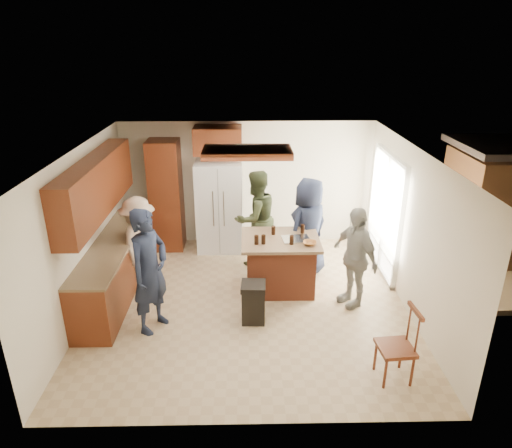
{
  "coord_description": "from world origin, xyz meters",
  "views": [
    {
      "loc": [
        -0.0,
        -6.35,
        3.99
      ],
      "look_at": [
        0.14,
        0.57,
        1.15
      ],
      "focal_mm": 32.0,
      "sensor_mm": 36.0,
      "label": 1
    }
  ],
  "objects_px": {
    "person_behind_left": "(256,218)",
    "person_behind_right": "(308,227)",
    "person_side_right": "(354,257)",
    "trash_bin": "(253,302)",
    "spindle_chair": "(397,348)",
    "kitchen_island": "(280,263)",
    "person_front_left": "(150,271)",
    "refrigerator": "(220,206)",
    "person_counter": "(140,243)"
  },
  "relations": [
    {
      "from": "person_front_left",
      "to": "spindle_chair",
      "type": "distance_m",
      "value": 3.46
    },
    {
      "from": "person_front_left",
      "to": "person_counter",
      "type": "distance_m",
      "value": 1.3
    },
    {
      "from": "person_behind_right",
      "to": "kitchen_island",
      "type": "relative_size",
      "value": 1.4
    },
    {
      "from": "person_behind_left",
      "to": "person_front_left",
      "type": "bearing_deg",
      "value": 18.39
    },
    {
      "from": "person_counter",
      "to": "spindle_chair",
      "type": "distance_m",
      "value": 4.36
    },
    {
      "from": "person_behind_left",
      "to": "kitchen_island",
      "type": "distance_m",
      "value": 1.13
    },
    {
      "from": "person_front_left",
      "to": "person_behind_left",
      "type": "relative_size",
      "value": 1.04
    },
    {
      "from": "person_counter",
      "to": "spindle_chair",
      "type": "bearing_deg",
      "value": -123.67
    },
    {
      "from": "kitchen_island",
      "to": "person_front_left",
      "type": "bearing_deg",
      "value": -150.42
    },
    {
      "from": "person_front_left",
      "to": "kitchen_island",
      "type": "relative_size",
      "value": 1.46
    },
    {
      "from": "kitchen_island",
      "to": "person_behind_right",
      "type": "bearing_deg",
      "value": 46.02
    },
    {
      "from": "person_side_right",
      "to": "trash_bin",
      "type": "bearing_deg",
      "value": -100.43
    },
    {
      "from": "person_front_left",
      "to": "person_side_right",
      "type": "relative_size",
      "value": 1.14
    },
    {
      "from": "person_behind_right",
      "to": "refrigerator",
      "type": "height_order",
      "value": "refrigerator"
    },
    {
      "from": "person_counter",
      "to": "refrigerator",
      "type": "distance_m",
      "value": 1.98
    },
    {
      "from": "person_behind_left",
      "to": "refrigerator",
      "type": "relative_size",
      "value": 1.0
    },
    {
      "from": "kitchen_island",
      "to": "spindle_chair",
      "type": "relative_size",
      "value": 1.29
    },
    {
      "from": "refrigerator",
      "to": "trash_bin",
      "type": "relative_size",
      "value": 2.86
    },
    {
      "from": "person_counter",
      "to": "trash_bin",
      "type": "height_order",
      "value": "person_counter"
    },
    {
      "from": "person_behind_left",
      "to": "person_counter",
      "type": "distance_m",
      "value": 2.14
    },
    {
      "from": "person_counter",
      "to": "trash_bin",
      "type": "relative_size",
      "value": 2.55
    },
    {
      "from": "trash_bin",
      "to": "refrigerator",
      "type": "bearing_deg",
      "value": 103.51
    },
    {
      "from": "person_behind_right",
      "to": "kitchen_island",
      "type": "height_order",
      "value": "person_behind_right"
    },
    {
      "from": "person_behind_right",
      "to": "person_counter",
      "type": "bearing_deg",
      "value": -32.1
    },
    {
      "from": "person_behind_right",
      "to": "spindle_chair",
      "type": "xyz_separation_m",
      "value": [
        0.76,
        -2.8,
        -0.44
      ]
    },
    {
      "from": "spindle_chair",
      "to": "person_behind_left",
      "type": "bearing_deg",
      "value": 117.47
    },
    {
      "from": "spindle_chair",
      "to": "kitchen_island",
      "type": "bearing_deg",
      "value": 119.85
    },
    {
      "from": "person_behind_right",
      "to": "person_counter",
      "type": "relative_size",
      "value": 1.11
    },
    {
      "from": "person_behind_left",
      "to": "person_behind_right",
      "type": "distance_m",
      "value": 1.01
    },
    {
      "from": "person_behind_left",
      "to": "refrigerator",
      "type": "height_order",
      "value": "person_behind_left"
    },
    {
      "from": "kitchen_island",
      "to": "trash_bin",
      "type": "bearing_deg",
      "value": -115.73
    },
    {
      "from": "person_behind_left",
      "to": "person_side_right",
      "type": "relative_size",
      "value": 1.1
    },
    {
      "from": "person_behind_left",
      "to": "refrigerator",
      "type": "xyz_separation_m",
      "value": [
        -0.7,
        0.67,
        -0.0
      ]
    },
    {
      "from": "kitchen_island",
      "to": "person_counter",
      "type": "bearing_deg",
      "value": 176.91
    },
    {
      "from": "person_behind_left",
      "to": "spindle_chair",
      "type": "relative_size",
      "value": 1.82
    },
    {
      "from": "person_behind_left",
      "to": "person_behind_right",
      "type": "xyz_separation_m",
      "value": [
        0.92,
        -0.42,
        -0.01
      ]
    },
    {
      "from": "person_front_left",
      "to": "spindle_chair",
      "type": "relative_size",
      "value": 1.88
    },
    {
      "from": "person_side_right",
      "to": "kitchen_island",
      "type": "distance_m",
      "value": 1.27
    },
    {
      "from": "person_behind_left",
      "to": "person_side_right",
      "type": "xyz_separation_m",
      "value": [
        1.51,
        -1.46,
        -0.08
      ]
    },
    {
      "from": "person_counter",
      "to": "kitchen_island",
      "type": "height_order",
      "value": "person_counter"
    },
    {
      "from": "person_side_right",
      "to": "trash_bin",
      "type": "relative_size",
      "value": 2.61
    },
    {
      "from": "trash_bin",
      "to": "spindle_chair",
      "type": "xyz_separation_m",
      "value": [
        1.75,
        -1.3,
        0.13
      ]
    },
    {
      "from": "person_side_right",
      "to": "kitchen_island",
      "type": "xyz_separation_m",
      "value": [
        -1.12,
        0.49,
        -0.35
      ]
    },
    {
      "from": "refrigerator",
      "to": "trash_bin",
      "type": "height_order",
      "value": "refrigerator"
    },
    {
      "from": "person_side_right",
      "to": "kitchen_island",
      "type": "bearing_deg",
      "value": -140.33
    },
    {
      "from": "person_side_right",
      "to": "spindle_chair",
      "type": "bearing_deg",
      "value": -21.49
    },
    {
      "from": "person_counter",
      "to": "trash_bin",
      "type": "distance_m",
      "value": 2.23
    },
    {
      "from": "spindle_chair",
      "to": "person_behind_right",
      "type": "bearing_deg",
      "value": 105.16
    },
    {
      "from": "person_behind_right",
      "to": "refrigerator",
      "type": "xyz_separation_m",
      "value": [
        -1.62,
        1.09,
        0.01
      ]
    },
    {
      "from": "person_behind_right",
      "to": "person_side_right",
      "type": "height_order",
      "value": "person_behind_right"
    }
  ]
}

